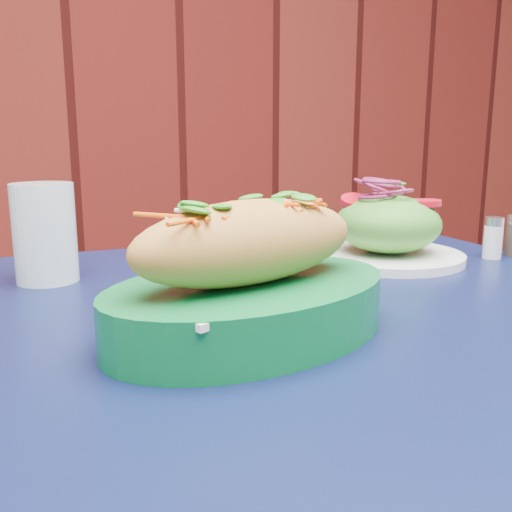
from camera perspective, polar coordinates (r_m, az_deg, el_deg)
name	(u,v)px	position (r m, az deg, el deg)	size (l,w,h in m)	color
cafe_table	(327,386)	(0.63, 7.10, -12.80)	(0.86, 0.86, 0.75)	black
banh_mi_basket	(250,280)	(0.51, -0.59, -2.45)	(0.32, 0.24, 0.13)	#09692E
salad_plate	(387,229)	(0.84, 12.99, 2.62)	(0.22, 0.22, 0.12)	white
water_glass	(45,233)	(0.74, -20.37, 2.17)	(0.07, 0.07, 0.12)	silver
salt_shaker	(493,238)	(0.90, 22.62, 1.68)	(0.03, 0.03, 0.06)	white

